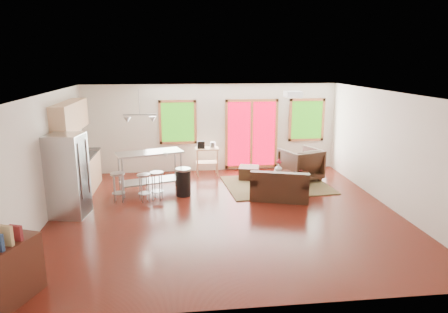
{
  "coord_description": "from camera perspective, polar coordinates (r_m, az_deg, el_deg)",
  "views": [
    {
      "loc": [
        -0.98,
        -8.21,
        3.29
      ],
      "look_at": [
        0.0,
        0.3,
        1.2
      ],
      "focal_mm": 32.0,
      "sensor_mm": 36.0,
      "label": 1
    }
  ],
  "objects": [
    {
      "name": "kitchen_cart",
      "position": [
        11.52,
        -2.56,
        0.67
      ],
      "size": [
        0.67,
        0.43,
        1.02
      ],
      "rotation": [
        0.0,
        0.0,
        0.01
      ],
      "color": "tan",
      "rests_on": "floor"
    },
    {
      "name": "vase",
      "position": [
        10.64,
        7.81,
        -1.51
      ],
      "size": [
        0.25,
        0.25,
        0.33
      ],
      "rotation": [
        0.0,
        0.0,
        -0.32
      ],
      "color": "silver",
      "rests_on": "coffee_table"
    },
    {
      "name": "coffee_table",
      "position": [
        10.8,
        9.54,
        -2.49
      ],
      "size": [
        1.03,
        0.79,
        0.36
      ],
      "rotation": [
        0.0,
        0.0,
        -0.3
      ],
      "color": "#3A1B11",
      "rests_on": "floor"
    },
    {
      "name": "rug",
      "position": [
        10.82,
        7.51,
        -4.05
      ],
      "size": [
        2.85,
        2.29,
        0.03
      ],
      "primitive_type": "cube",
      "rotation": [
        0.0,
        0.0,
        0.08
      ],
      "color": "#415D39",
      "rests_on": "floor"
    },
    {
      "name": "loveseat",
      "position": [
        9.74,
        7.97,
        -4.37
      ],
      "size": [
        1.54,
        1.15,
        0.73
      ],
      "rotation": [
        0.0,
        0.0,
        -0.3
      ],
      "color": "black",
      "rests_on": "floor"
    },
    {
      "name": "bar_stool_c",
      "position": [
        9.67,
        -9.57,
        -3.2
      ],
      "size": [
        0.39,
        0.39,
        0.69
      ],
      "rotation": [
        0.0,
        0.0,
        -0.25
      ],
      "color": "#B7BABC",
      "rests_on": "floor"
    },
    {
      "name": "right_wall",
      "position": [
        9.69,
        22.9,
        0.76
      ],
      "size": [
        0.02,
        7.0,
        2.6
      ],
      "primitive_type": "cube",
      "color": "silver",
      "rests_on": "ground"
    },
    {
      "name": "french_doors",
      "position": [
        12.07,
        3.94,
        3.22
      ],
      "size": [
        1.6,
        0.05,
        2.1
      ],
      "color": "#B7001B",
      "rests_on": "back_wall"
    },
    {
      "name": "pendant_light",
      "position": [
        9.85,
        -11.91,
        5.29
      ],
      "size": [
        0.8,
        0.18,
        0.79
      ],
      "color": "gray",
      "rests_on": "ceiling"
    },
    {
      "name": "ceiling",
      "position": [
        8.3,
        0.24,
        9.01
      ],
      "size": [
        7.5,
        7.0,
        0.02
      ],
      "primitive_type": "cube",
      "color": "white",
      "rests_on": "ground"
    },
    {
      "name": "island",
      "position": [
        10.26,
        -10.51,
        -1.09
      ],
      "size": [
        1.75,
        1.12,
        1.03
      ],
      "rotation": [
        0.0,
        0.0,
        0.31
      ],
      "color": "#B7BABC",
      "rests_on": "floor"
    },
    {
      "name": "bar_stool_a",
      "position": [
        9.7,
        -14.92,
        -3.31
      ],
      "size": [
        0.35,
        0.35,
        0.71
      ],
      "rotation": [
        0.0,
        0.0,
        0.06
      ],
      "color": "#B7BABC",
      "rests_on": "floor"
    },
    {
      "name": "left_wall",
      "position": [
        8.89,
        -24.59,
        -0.49
      ],
      "size": [
        0.02,
        7.0,
        2.6
      ],
      "primitive_type": "cube",
      "color": "silver",
      "rests_on": "ground"
    },
    {
      "name": "refrigerator",
      "position": [
        9.09,
        -21.39,
        -2.56
      ],
      "size": [
        0.81,
        0.79,
        1.78
      ],
      "rotation": [
        0.0,
        0.0,
        -0.15
      ],
      "color": "#B7BABC",
      "rests_on": "floor"
    },
    {
      "name": "trash_can",
      "position": [
        9.91,
        -5.83,
        -3.62
      ],
      "size": [
        0.47,
        0.47,
        0.69
      ],
      "rotation": [
        0.0,
        0.0,
        0.3
      ],
      "color": "black",
      "rests_on": "floor"
    },
    {
      "name": "window_left",
      "position": [
        11.81,
        -6.62,
        4.89
      ],
      "size": [
        1.1,
        0.05,
        1.3
      ],
      "color": "#1E590C",
      "rests_on": "back_wall"
    },
    {
      "name": "armchair",
      "position": [
        11.29,
        10.87,
        -0.87
      ],
      "size": [
        1.22,
        1.18,
        0.99
      ],
      "primitive_type": "imported",
      "rotation": [
        0.0,
        0.0,
        3.49
      ],
      "color": "black",
      "rests_on": "floor"
    },
    {
      "name": "bar_stool_b",
      "position": [
        9.59,
        -11.36,
        -3.48
      ],
      "size": [
        0.41,
        0.41,
        0.67
      ],
      "rotation": [
        0.0,
        0.0,
        0.34
      ],
      "color": "#B7BABC",
      "rests_on": "floor"
    },
    {
      "name": "book",
      "position": [
        10.85,
        10.14,
        -1.26
      ],
      "size": [
        0.19,
        0.07,
        0.26
      ],
      "primitive_type": "imported",
      "rotation": [
        0.0,
        0.0,
        -0.26
      ],
      "color": "maroon",
      "rests_on": "coffee_table"
    },
    {
      "name": "window_right",
      "position": [
        12.43,
        11.73,
        5.14
      ],
      "size": [
        1.1,
        0.05,
        1.3
      ],
      "color": "#1E590C",
      "rests_on": "back_wall"
    },
    {
      "name": "cabinets",
      "position": [
        10.49,
        -20.21,
        -0.16
      ],
      "size": [
        0.64,
        2.24,
        2.3
      ],
      "color": "tan",
      "rests_on": "floor"
    },
    {
      "name": "cup",
      "position": [
        9.96,
        -8.38,
        0.31
      ],
      "size": [
        0.13,
        0.12,
        0.11
      ],
      "primitive_type": "imported",
      "rotation": [
        0.0,
        0.0,
        0.29
      ],
      "color": "white",
      "rests_on": "island"
    },
    {
      "name": "front_wall",
      "position": [
        5.2,
        4.89,
        -8.83
      ],
      "size": [
        7.5,
        0.02,
        2.6
      ],
      "primitive_type": "cube",
      "color": "silver",
      "rests_on": "ground"
    },
    {
      "name": "back_wall",
      "position": [
        11.93,
        -1.78,
        4.09
      ],
      "size": [
        7.5,
        0.02,
        2.6
      ],
      "primitive_type": "cube",
      "color": "silver",
      "rests_on": "ground"
    },
    {
      "name": "floor",
      "position": [
        8.9,
        0.22,
        -8.05
      ],
      "size": [
        7.5,
        7.0,
        0.02
      ],
      "primitive_type": "cube",
      "color": "#3A0F0A",
      "rests_on": "ground"
    },
    {
      "name": "ottoman",
      "position": [
        11.27,
        3.58,
        -2.34
      ],
      "size": [
        0.66,
        0.66,
        0.36
      ],
      "primitive_type": "cube",
      "rotation": [
        0.0,
        0.0,
        -0.24
      ],
      "color": "black",
      "rests_on": "floor"
    },
    {
      "name": "bookshelf",
      "position": [
        6.39,
        -28.47,
        -14.43
      ],
      "size": [
        0.71,
        1.05,
        1.15
      ],
      "rotation": [
        0.0,
        0.0,
        -0.38
      ],
      "color": "#3A1B11",
      "rests_on": "floor"
    },
    {
      "name": "ceiling_flush",
      "position": [
        9.21,
        9.83,
        8.78
      ],
      "size": [
        0.35,
        0.35,
        0.12
      ],
      "primitive_type": "cube",
      "color": "white",
      "rests_on": "ceiling"
    }
  ]
}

